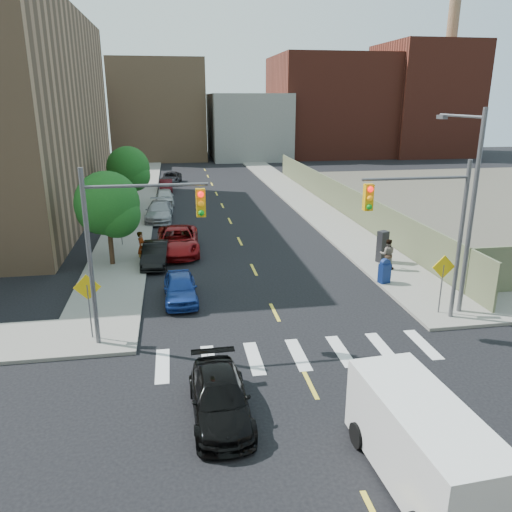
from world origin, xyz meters
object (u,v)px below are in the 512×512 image
object	(u,v)px
parked_car_black	(156,254)
pedestrian_east	(387,254)
parked_car_maroon	(166,186)
parked_car_silver	(159,211)
payphone	(382,247)
pedestrian_west	(142,247)
parked_car_grey	(171,178)
cargo_van	(419,438)
black_sedan	(220,398)
parked_car_red	(178,241)
parked_car_white	(165,197)
parked_car_blue	(180,288)
mailbox	(385,271)

from	to	relation	value
parked_car_black	pedestrian_east	xyz separation A→B (m)	(12.85, -3.27, 0.35)
parked_car_maroon	parked_car_silver	bearing A→B (deg)	-91.75
payphone	pedestrian_west	size ratio (longest dim) A/B	1.01
parked_car_grey	cargo_van	bearing A→B (deg)	-77.97
pedestrian_west	black_sedan	bearing A→B (deg)	-151.40
parked_car_silver	payphone	size ratio (longest dim) A/B	2.74
parked_car_red	parked_car_white	xyz separation A→B (m)	(-0.96, 15.40, -0.09)
parked_car_blue	parked_car_grey	world-z (taller)	parked_car_blue
cargo_van	pedestrian_east	bearing A→B (deg)	65.71
parked_car_blue	parked_car_silver	xyz separation A→B (m)	(-1.30, 17.00, 0.08)
parked_car_blue	pedestrian_west	distance (m)	6.34
parked_car_black	cargo_van	size ratio (longest dim) A/B	0.79
parked_car_white	parked_car_grey	xyz separation A→B (m)	(0.64, 11.73, -0.05)
parked_car_blue	black_sedan	bearing A→B (deg)	-85.60
parked_car_black	parked_car_white	world-z (taller)	parked_car_white
payphone	parked_car_red	bearing A→B (deg)	139.19
cargo_van	mailbox	xyz separation A→B (m)	(4.81, 13.23, -0.41)
parked_car_silver	parked_car_maroon	distance (m)	13.04
cargo_van	pedestrian_east	distance (m)	16.40
parked_car_white	payphone	size ratio (longest dim) A/B	2.21
parked_car_blue	pedestrian_west	world-z (taller)	pedestrian_west
parked_car_blue	cargo_van	distance (m)	14.10
parked_car_silver	pedestrian_east	xyz separation A→B (m)	(12.85, -14.57, 0.27)
parked_car_red	parked_car_maroon	xyz separation A→B (m)	(-0.85, 22.09, -0.18)
parked_car_blue	mailbox	xyz separation A→B (m)	(10.50, 0.34, 0.13)
pedestrian_west	pedestrian_east	xyz separation A→B (m)	(13.65, -3.53, -0.05)
parked_car_black	payphone	distance (m)	13.23
cargo_van	mailbox	size ratio (longest dim) A/B	3.88
payphone	parked_car_grey	bearing A→B (deg)	90.20
parked_car_black	parked_car_maroon	xyz separation A→B (m)	(0.45, 24.34, -0.05)
parked_car_blue	parked_car_white	xyz separation A→B (m)	(-0.96, 23.35, 0.04)
parked_car_blue	parked_car_grey	size ratio (longest dim) A/B	0.83
parked_car_red	parked_car_silver	bearing A→B (deg)	99.15
parked_car_grey	pedestrian_east	world-z (taller)	pedestrian_east
parked_car_black	parked_car_grey	world-z (taller)	parked_car_black
mailbox	payphone	distance (m)	3.58
parked_car_red	pedestrian_west	bearing A→B (deg)	-135.67
parked_car_grey	black_sedan	bearing A→B (deg)	-83.41
parked_car_red	pedestrian_east	world-z (taller)	pedestrian_east
parked_car_red	parked_car_white	size ratio (longest dim) A/B	1.39
black_sedan	payphone	world-z (taller)	payphone
parked_car_black	pedestrian_east	world-z (taller)	pedestrian_east
black_sedan	payphone	distance (m)	16.99
cargo_van	payphone	size ratio (longest dim) A/B	2.75
parked_car_silver	black_sedan	bearing A→B (deg)	-82.38
parked_car_red	parked_car_white	distance (m)	15.43
mailbox	pedestrian_east	size ratio (longest dim) A/B	0.76
parked_car_black	black_sedan	bearing A→B (deg)	-77.52
parked_car_black	payphone	size ratio (longest dim) A/B	2.18
parked_car_grey	black_sedan	size ratio (longest dim) A/B	1.08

